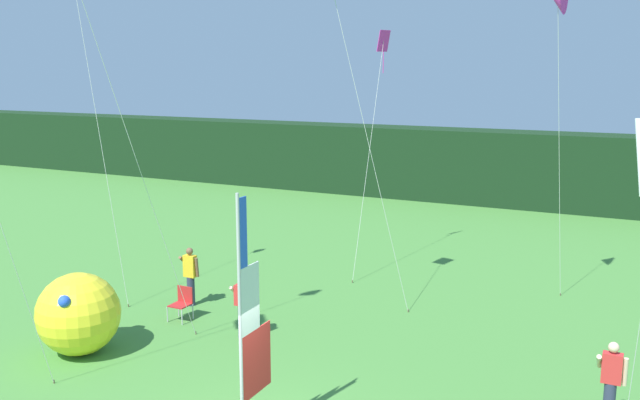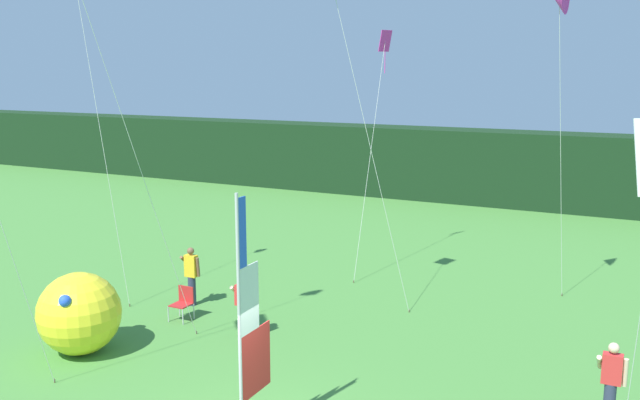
{
  "view_description": "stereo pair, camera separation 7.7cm",
  "coord_description": "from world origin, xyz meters",
  "px_view_note": "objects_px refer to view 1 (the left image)",
  "views": [
    {
      "loc": [
        5.99,
        -9.2,
        6.66
      ],
      "look_at": [
        -0.09,
        3.19,
        4.01
      ],
      "focal_mm": 38.66,
      "sensor_mm": 36.0,
      "label": 1
    },
    {
      "loc": [
        6.06,
        -9.17,
        6.66
      ],
      "look_at": [
        -0.09,
        3.19,
        4.01
      ],
      "focal_mm": 38.66,
      "sensor_mm": 36.0,
      "label": 2
    }
  ],
  "objects_px": {
    "folding_chair": "(182,301)",
    "kite_magenta_diamond_2": "(381,59)",
    "person_mid_field": "(242,305)",
    "inflatable_balloon": "(78,314)",
    "person_far_left": "(611,381)",
    "banner_flag": "(249,325)",
    "person_near_banner": "(190,275)"
  },
  "relations": [
    {
      "from": "folding_chair",
      "to": "kite_magenta_diamond_2",
      "type": "height_order",
      "value": "kite_magenta_diamond_2"
    },
    {
      "from": "person_mid_field",
      "to": "inflatable_balloon",
      "type": "relative_size",
      "value": 0.79
    },
    {
      "from": "person_far_left",
      "to": "kite_magenta_diamond_2",
      "type": "xyz_separation_m",
      "value": [
        -7.95,
        8.41,
        6.06
      ]
    },
    {
      "from": "person_mid_field",
      "to": "banner_flag",
      "type": "bearing_deg",
      "value": -55.74
    },
    {
      "from": "person_far_left",
      "to": "inflatable_balloon",
      "type": "bearing_deg",
      "value": -170.68
    },
    {
      "from": "folding_chair",
      "to": "person_far_left",
      "type": "bearing_deg",
      "value": -5.3
    },
    {
      "from": "kite_magenta_diamond_2",
      "to": "banner_flag",
      "type": "bearing_deg",
      "value": -79.59
    },
    {
      "from": "folding_chair",
      "to": "inflatable_balloon",
      "type": "bearing_deg",
      "value": -105.54
    },
    {
      "from": "person_near_banner",
      "to": "person_mid_field",
      "type": "relative_size",
      "value": 1.06
    },
    {
      "from": "person_far_left",
      "to": "inflatable_balloon",
      "type": "distance_m",
      "value": 11.65
    },
    {
      "from": "banner_flag",
      "to": "kite_magenta_diamond_2",
      "type": "xyz_separation_m",
      "value": [
        -2.18,
        11.86,
        4.74
      ]
    },
    {
      "from": "folding_chair",
      "to": "kite_magenta_diamond_2",
      "type": "relative_size",
      "value": 0.11
    },
    {
      "from": "inflatable_balloon",
      "to": "person_near_banner",
      "type": "bearing_deg",
      "value": 85.24
    },
    {
      "from": "folding_chair",
      "to": "person_mid_field",
      "type": "bearing_deg",
      "value": -9.68
    },
    {
      "from": "banner_flag",
      "to": "inflatable_balloon",
      "type": "height_order",
      "value": "banner_flag"
    },
    {
      "from": "folding_chair",
      "to": "kite_magenta_diamond_2",
      "type": "distance_m",
      "value": 10.2
    },
    {
      "from": "person_far_left",
      "to": "folding_chair",
      "type": "relative_size",
      "value": 1.87
    },
    {
      "from": "banner_flag",
      "to": "folding_chair",
      "type": "relative_size",
      "value": 5.2
    },
    {
      "from": "person_near_banner",
      "to": "inflatable_balloon",
      "type": "distance_m",
      "value": 3.92
    },
    {
      "from": "inflatable_balloon",
      "to": "folding_chair",
      "type": "relative_size",
      "value": 2.26
    },
    {
      "from": "person_mid_field",
      "to": "person_near_banner",
      "type": "bearing_deg",
      "value": 151.95
    },
    {
      "from": "inflatable_balloon",
      "to": "folding_chair",
      "type": "xyz_separation_m",
      "value": [
        0.8,
        2.88,
        -0.47
      ]
    },
    {
      "from": "person_far_left",
      "to": "inflatable_balloon",
      "type": "height_order",
      "value": "inflatable_balloon"
    },
    {
      "from": "banner_flag",
      "to": "kite_magenta_diamond_2",
      "type": "distance_m",
      "value": 12.96
    },
    {
      "from": "person_mid_field",
      "to": "inflatable_balloon",
      "type": "xyz_separation_m",
      "value": [
        -2.94,
        -2.51,
        0.13
      ]
    },
    {
      "from": "banner_flag",
      "to": "person_far_left",
      "type": "height_order",
      "value": "banner_flag"
    },
    {
      "from": "inflatable_balloon",
      "to": "banner_flag",
      "type": "bearing_deg",
      "value": -15.31
    },
    {
      "from": "banner_flag",
      "to": "person_near_banner",
      "type": "bearing_deg",
      "value": 134.58
    },
    {
      "from": "person_far_left",
      "to": "folding_chair",
      "type": "distance_m",
      "value": 10.74
    },
    {
      "from": "person_near_banner",
      "to": "person_far_left",
      "type": "height_order",
      "value": "person_near_banner"
    },
    {
      "from": "banner_flag",
      "to": "kite_magenta_diamond_2",
      "type": "relative_size",
      "value": 0.59
    },
    {
      "from": "banner_flag",
      "to": "inflatable_balloon",
      "type": "relative_size",
      "value": 2.31
    }
  ]
}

